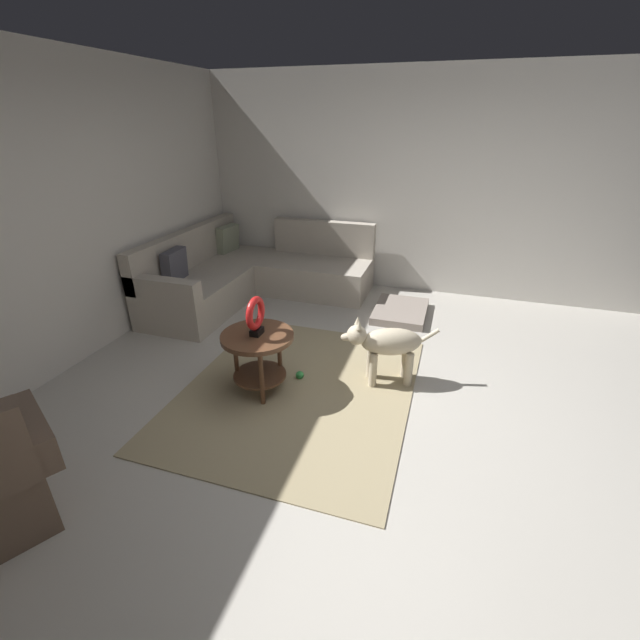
{
  "coord_description": "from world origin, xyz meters",
  "views": [
    {
      "loc": [
        -2.7,
        -0.41,
        2.13
      ],
      "look_at": [
        0.45,
        0.6,
        0.55
      ],
      "focal_mm": 23.76,
      "sensor_mm": 36.0,
      "label": 1
    }
  ],
  "objects": [
    {
      "name": "dog_bed_mat",
      "position": [
        1.98,
        0.08,
        0.04
      ],
      "size": [
        0.8,
        0.6,
        0.09
      ],
      "primitive_type": "cube",
      "color": "gray",
      "rests_on": "ground_plane"
    },
    {
      "name": "wall_right",
      "position": [
        2.94,
        0.0,
        1.35
      ],
      "size": [
        0.12,
        6.0,
        2.7
      ],
      "primitive_type": "cube",
      "color": "silver",
      "rests_on": "ground_plane"
    },
    {
      "name": "sectional_couch",
      "position": [
        1.99,
        2.02,
        0.29
      ],
      "size": [
        2.2,
        2.25,
        0.88
      ],
      "color": "#B2A899",
      "rests_on": "ground_plane"
    },
    {
      "name": "ground_plane",
      "position": [
        0.0,
        0.0,
        -0.05
      ],
      "size": [
        6.0,
        6.0,
        0.1
      ],
      "primitive_type": "cube",
      "color": "#B7B2A8"
    },
    {
      "name": "dog_toy_ball",
      "position": [
        0.32,
        0.75,
        0.04
      ],
      "size": [
        0.07,
        0.07,
        0.07
      ],
      "primitive_type": "sphere",
      "color": "green",
      "rests_on": "ground_plane"
    },
    {
      "name": "dog",
      "position": [
        0.5,
        0.02,
        0.38
      ],
      "size": [
        0.39,
        0.81,
        0.63
      ],
      "rotation": [
        0.0,
        0.0,
        0.35
      ],
      "color": "beige",
      "rests_on": "ground_plane"
    },
    {
      "name": "torus_sculpture",
      "position": [
        0.06,
        1.01,
        0.71
      ],
      "size": [
        0.28,
        0.08,
        0.33
      ],
      "color": "black",
      "rests_on": "side_table"
    },
    {
      "name": "area_rug",
      "position": [
        0.15,
        0.7,
        0.01
      ],
      "size": [
        2.3,
        1.9,
        0.01
      ],
      "primitive_type": "cube",
      "color": "tan",
      "rests_on": "ground_plane"
    },
    {
      "name": "wall_back",
      "position": [
        0.0,
        2.94,
        1.35
      ],
      "size": [
        6.0,
        0.12,
        2.7
      ],
      "primitive_type": "cube",
      "color": "silver",
      "rests_on": "ground_plane"
    },
    {
      "name": "side_table",
      "position": [
        0.06,
        1.01,
        0.42
      ],
      "size": [
        0.6,
        0.6,
        0.54
      ],
      "color": "brown",
      "rests_on": "ground_plane"
    }
  ]
}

